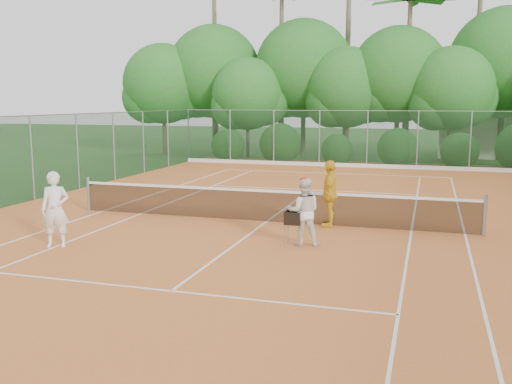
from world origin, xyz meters
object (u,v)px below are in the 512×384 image
player_center_grp (304,211)px  ball_hopper (293,218)px  player_white (55,209)px  player_yellow (330,194)px

player_center_grp → ball_hopper: (-0.22, -0.15, -0.16)m
player_white → ball_hopper: (5.48, 1.76, -0.24)m
player_white → ball_hopper: size_ratio=2.15×
player_center_grp → ball_hopper: size_ratio=1.98×
player_white → player_yellow: size_ratio=0.98×
player_center_grp → ball_hopper: player_center_grp is taller
player_center_grp → player_yellow: player_yellow is taller
player_center_grp → ball_hopper: 0.32m
ball_hopper → player_white: bearing=-169.4°
player_yellow → player_center_grp: bearing=-13.1°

